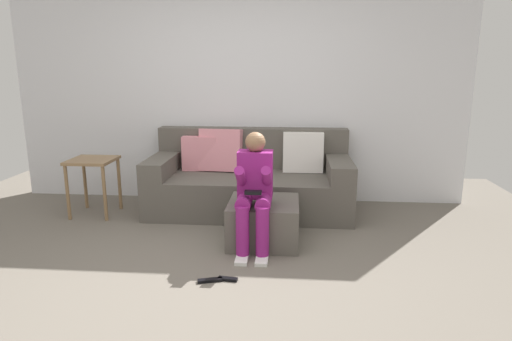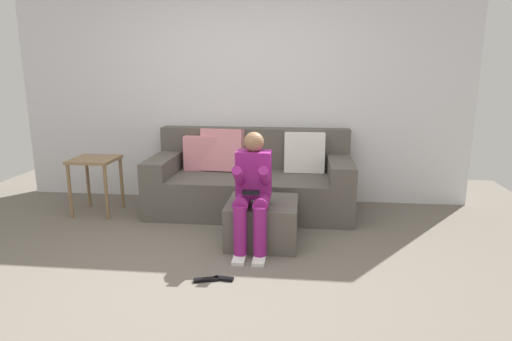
% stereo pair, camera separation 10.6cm
% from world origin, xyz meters
% --- Properties ---
extents(ground_plane, '(6.80, 6.80, 0.00)m').
position_xyz_m(ground_plane, '(0.00, 0.00, 0.00)').
color(ground_plane, '#6B6359').
extents(wall_back, '(5.23, 0.10, 2.77)m').
position_xyz_m(wall_back, '(0.00, 2.22, 1.39)').
color(wall_back, silver).
rests_on(wall_back, ground_plane).
extents(couch_sectional, '(2.15, 0.96, 0.89)m').
position_xyz_m(couch_sectional, '(0.18, 1.77, 0.33)').
color(couch_sectional, '#59544C').
rests_on(couch_sectional, ground_plane).
extents(ottoman, '(0.62, 0.62, 0.38)m').
position_xyz_m(ottoman, '(0.40, 0.84, 0.19)').
color(ottoman, '#59544C').
rests_on(ottoman, ground_plane).
extents(person_seated, '(0.30, 0.55, 1.01)m').
position_xyz_m(person_seated, '(0.33, 0.66, 0.55)').
color(person_seated, '#8C1E72').
rests_on(person_seated, ground_plane).
extents(side_table, '(0.45, 0.45, 0.61)m').
position_xyz_m(side_table, '(-1.46, 1.47, 0.49)').
color(side_table, olive).
rests_on(side_table, ground_plane).
extents(remote_near_ottoman, '(0.15, 0.06, 0.02)m').
position_xyz_m(remote_near_ottoman, '(0.18, 0.06, 0.01)').
color(remote_near_ottoman, black).
rests_on(remote_near_ottoman, ground_plane).
extents(remote_by_storage_bin, '(0.19, 0.09, 0.02)m').
position_xyz_m(remote_by_storage_bin, '(0.05, 0.03, 0.01)').
color(remote_by_storage_bin, black).
rests_on(remote_by_storage_bin, ground_plane).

